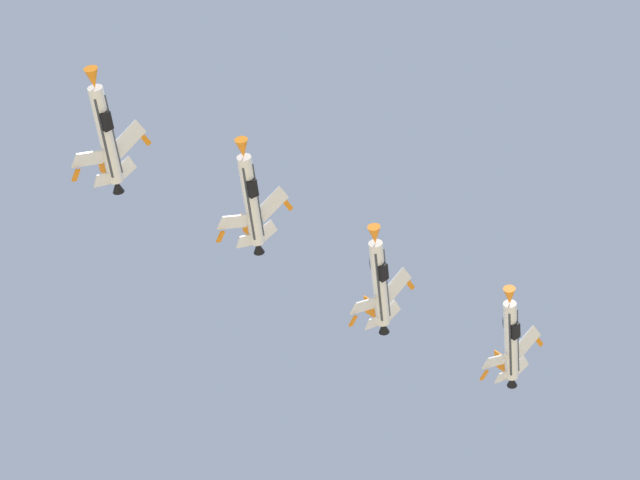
# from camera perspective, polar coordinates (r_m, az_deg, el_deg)

# --- Properties ---
(fighter_jet_lead) EXTENTS (8.27, 15.96, 6.82)m
(fighter_jet_lead) POSITION_cam_1_polar(r_m,az_deg,el_deg) (152.77, -8.92, 4.42)
(fighter_jet_lead) COLOR white
(fighter_jet_left_wing) EXTENTS (8.99, 15.96, 5.90)m
(fighter_jet_left_wing) POSITION_cam_1_polar(r_m,az_deg,el_deg) (159.22, -2.91, 1.74)
(fighter_jet_left_wing) COLOR white
(fighter_jet_right_wing) EXTENTS (8.30, 15.96, 6.79)m
(fighter_jet_right_wing) POSITION_cam_1_polar(r_m,az_deg,el_deg) (163.40, 2.48, -1.74)
(fighter_jet_right_wing) COLOR white
(fighter_jet_left_outer) EXTENTS (8.77, 15.96, 6.21)m
(fighter_jet_left_outer) POSITION_cam_1_polar(r_m,az_deg,el_deg) (174.05, 7.93, -4.09)
(fighter_jet_left_outer) COLOR white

